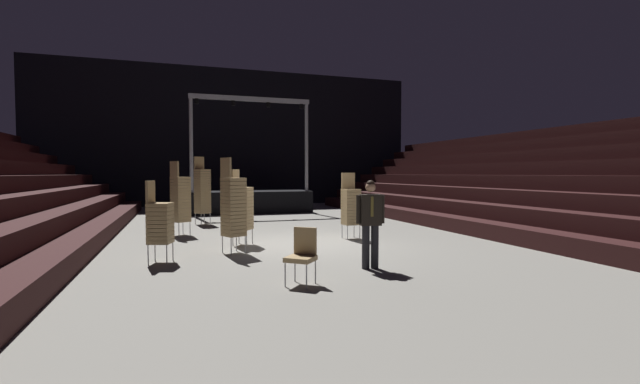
{
  "coord_description": "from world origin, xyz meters",
  "views": [
    {
      "loc": [
        -3.2,
        -10.94,
        1.86
      ],
      "look_at": [
        0.14,
        -0.81,
        1.4
      ],
      "focal_mm": 24.24,
      "sensor_mm": 36.0,
      "label": 1
    }
  ],
  "objects_px": {
    "man_with_tie": "(370,219)",
    "chair_stack_mid_right": "(160,222)",
    "chair_stack_mid_centre": "(202,190)",
    "stage_riser": "(247,199)",
    "chair_stack_mid_left": "(351,206)",
    "chair_stack_rear_left": "(242,207)",
    "loose_chair_near_man": "(302,253)",
    "chair_stack_front_left": "(233,206)",
    "chair_stack_front_right": "(180,198)"
  },
  "relations": [
    {
      "from": "man_with_tie",
      "to": "chair_stack_mid_right",
      "type": "bearing_deg",
      "value": -16.38
    },
    {
      "from": "chair_stack_mid_right",
      "to": "chair_stack_mid_centre",
      "type": "relative_size",
      "value": 0.69
    },
    {
      "from": "stage_riser",
      "to": "chair_stack_mid_left",
      "type": "relative_size",
      "value": 3.06
    },
    {
      "from": "chair_stack_rear_left",
      "to": "loose_chair_near_man",
      "type": "distance_m",
      "value": 4.39
    },
    {
      "from": "stage_riser",
      "to": "chair_stack_mid_right",
      "type": "distance_m",
      "value": 12.08
    },
    {
      "from": "chair_stack_rear_left",
      "to": "chair_stack_mid_centre",
      "type": "bearing_deg",
      "value": -139.9
    },
    {
      "from": "chair_stack_mid_left",
      "to": "chair_stack_mid_right",
      "type": "height_order",
      "value": "chair_stack_mid_left"
    },
    {
      "from": "chair_stack_mid_left",
      "to": "stage_riser",
      "type": "bearing_deg",
      "value": -83.85
    },
    {
      "from": "chair_stack_front_left",
      "to": "chair_stack_front_right",
      "type": "xyz_separation_m",
      "value": [
        -1.15,
        3.47,
        0.0
      ]
    },
    {
      "from": "chair_stack_mid_left",
      "to": "chair_stack_mid_centre",
      "type": "xyz_separation_m",
      "value": [
        -3.82,
        4.96,
        0.29
      ]
    },
    {
      "from": "chair_stack_front_right",
      "to": "chair_stack_mid_right",
      "type": "bearing_deg",
      "value": -38.04
    },
    {
      "from": "chair_stack_mid_centre",
      "to": "chair_stack_mid_left",
      "type": "bearing_deg",
      "value": 97.12
    },
    {
      "from": "loose_chair_near_man",
      "to": "chair_stack_front_right",
      "type": "bearing_deg",
      "value": -34.31
    },
    {
      "from": "chair_stack_front_left",
      "to": "stage_riser",
      "type": "bearing_deg",
      "value": 144.59
    },
    {
      "from": "chair_stack_front_right",
      "to": "stage_riser",
      "type": "bearing_deg",
      "value": 125.2
    },
    {
      "from": "man_with_tie",
      "to": "chair_stack_mid_left",
      "type": "relative_size",
      "value": 0.92
    },
    {
      "from": "stage_riser",
      "to": "chair_stack_front_left",
      "type": "relative_size",
      "value": 2.59
    },
    {
      "from": "chair_stack_front_right",
      "to": "man_with_tie",
      "type": "bearing_deg",
      "value": -1.78
    },
    {
      "from": "chair_stack_mid_right",
      "to": "chair_stack_rear_left",
      "type": "height_order",
      "value": "chair_stack_rear_left"
    },
    {
      "from": "chair_stack_front_left",
      "to": "chair_stack_front_right",
      "type": "height_order",
      "value": "same"
    },
    {
      "from": "chair_stack_front_right",
      "to": "loose_chair_near_man",
      "type": "relative_size",
      "value": 2.35
    },
    {
      "from": "man_with_tie",
      "to": "chair_stack_mid_centre",
      "type": "distance_m",
      "value": 9.11
    },
    {
      "from": "chair_stack_mid_right",
      "to": "man_with_tie",
      "type": "bearing_deg",
      "value": 81.74
    },
    {
      "from": "chair_stack_rear_left",
      "to": "chair_stack_mid_left",
      "type": "bearing_deg",
      "value": 123.62
    },
    {
      "from": "chair_stack_mid_left",
      "to": "chair_stack_mid_right",
      "type": "xyz_separation_m",
      "value": [
        -5.04,
        -1.83,
        -0.08
      ]
    },
    {
      "from": "chair_stack_front_left",
      "to": "chair_stack_mid_centre",
      "type": "relative_size",
      "value": 0.9
    },
    {
      "from": "stage_riser",
      "to": "chair_stack_mid_centre",
      "type": "bearing_deg",
      "value": -116.38
    },
    {
      "from": "chair_stack_front_left",
      "to": "chair_stack_mid_centre",
      "type": "distance_m",
      "value": 6.19
    },
    {
      "from": "man_with_tie",
      "to": "chair_stack_mid_centre",
      "type": "height_order",
      "value": "chair_stack_mid_centre"
    },
    {
      "from": "stage_riser",
      "to": "chair_stack_front_right",
      "type": "bearing_deg",
      "value": -112.81
    },
    {
      "from": "chair_stack_rear_left",
      "to": "loose_chair_near_man",
      "type": "height_order",
      "value": "chair_stack_rear_left"
    },
    {
      "from": "chair_stack_front_left",
      "to": "chair_stack_mid_right",
      "type": "xyz_separation_m",
      "value": [
        -1.59,
        -0.61,
        -0.25
      ]
    },
    {
      "from": "chair_stack_front_right",
      "to": "chair_stack_mid_left",
      "type": "height_order",
      "value": "chair_stack_front_right"
    },
    {
      "from": "chair_stack_front_left",
      "to": "chair_stack_front_right",
      "type": "bearing_deg",
      "value": 173.25
    },
    {
      "from": "man_with_tie",
      "to": "chair_stack_front_left",
      "type": "bearing_deg",
      "value": -37.6
    },
    {
      "from": "chair_stack_mid_centre",
      "to": "chair_stack_rear_left",
      "type": "relative_size",
      "value": 1.26
    },
    {
      "from": "man_with_tie",
      "to": "chair_stack_mid_right",
      "type": "distance_m",
      "value": 4.36
    },
    {
      "from": "man_with_tie",
      "to": "stage_riser",
      "type": "bearing_deg",
      "value": -78.99
    },
    {
      "from": "chair_stack_front_left",
      "to": "chair_stack_rear_left",
      "type": "distance_m",
      "value": 1.19
    },
    {
      "from": "stage_riser",
      "to": "chair_stack_mid_centre",
      "type": "relative_size",
      "value": 2.33
    },
    {
      "from": "stage_riser",
      "to": "chair_stack_front_left",
      "type": "distance_m",
      "value": 11.12
    },
    {
      "from": "chair_stack_rear_left",
      "to": "loose_chair_near_man",
      "type": "xyz_separation_m",
      "value": [
        0.38,
        -4.35,
        -0.45
      ]
    },
    {
      "from": "chair_stack_mid_left",
      "to": "chair_stack_mid_centre",
      "type": "bearing_deg",
      "value": -54.81
    },
    {
      "from": "man_with_tie",
      "to": "chair_stack_front_right",
      "type": "height_order",
      "value": "chair_stack_front_right"
    },
    {
      "from": "chair_stack_front_left",
      "to": "chair_stack_rear_left",
      "type": "height_order",
      "value": "chair_stack_front_left"
    },
    {
      "from": "man_with_tie",
      "to": "loose_chair_near_man",
      "type": "xyz_separation_m",
      "value": [
        -1.58,
        -0.72,
        -0.44
      ]
    },
    {
      "from": "stage_riser",
      "to": "chair_stack_mid_right",
      "type": "bearing_deg",
      "value": -107.19
    },
    {
      "from": "stage_riser",
      "to": "man_with_tie",
      "type": "xyz_separation_m",
      "value": [
        0.35,
        -13.44,
        0.38
      ]
    },
    {
      "from": "chair_stack_front_left",
      "to": "chair_stack_front_right",
      "type": "distance_m",
      "value": 3.66
    },
    {
      "from": "stage_riser",
      "to": "loose_chair_near_man",
      "type": "height_order",
      "value": "stage_riser"
    }
  ]
}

